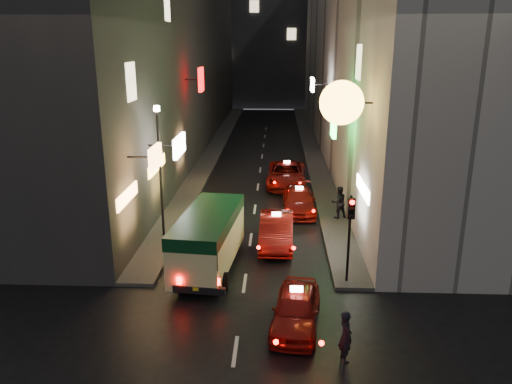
# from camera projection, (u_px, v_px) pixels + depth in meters

# --- Properties ---
(building_left) EXTENTS (7.60, 52.00, 18.00)m
(building_left) POSITION_uv_depth(u_px,v_px,m) (168.00, 43.00, 41.73)
(building_left) COLOR #363331
(building_left) RESTS_ON ground
(building_right) EXTENTS (8.12, 52.00, 18.00)m
(building_right) POSITION_uv_depth(u_px,v_px,m) (360.00, 43.00, 41.08)
(building_right) COLOR #B3AFA4
(building_right) RESTS_ON ground
(building_far) EXTENTS (30.00, 10.00, 22.00)m
(building_far) POSITION_uv_depth(u_px,v_px,m) (270.00, 27.00, 71.42)
(building_far) COLOR #333338
(building_far) RESTS_ON ground
(sidewalk_left) EXTENTS (1.50, 52.00, 0.15)m
(sidewalk_left) POSITION_uv_depth(u_px,v_px,m) (215.00, 148.00, 44.18)
(sidewalk_left) COLOR #474542
(sidewalk_left) RESTS_ON ground
(sidewalk_right) EXTENTS (1.50, 52.00, 0.15)m
(sidewalk_right) POSITION_uv_depth(u_px,v_px,m) (311.00, 148.00, 43.84)
(sidewalk_right) COLOR #474542
(sidewalk_right) RESTS_ON ground
(minibus) EXTENTS (2.57, 5.88, 2.45)m
(minibus) POSITION_uv_depth(u_px,v_px,m) (209.00, 234.00, 20.45)
(minibus) COLOR #EBE892
(minibus) RESTS_ON ground
(taxi_near) EXTENTS (2.50, 4.89, 1.66)m
(taxi_near) POSITION_uv_depth(u_px,v_px,m) (296.00, 306.00, 16.51)
(taxi_near) COLOR maroon
(taxi_near) RESTS_ON ground
(taxi_second) EXTENTS (2.20, 5.25, 1.83)m
(taxi_second) POSITION_uv_depth(u_px,v_px,m) (276.00, 228.00, 23.14)
(taxi_second) COLOR maroon
(taxi_second) RESTS_ON ground
(taxi_third) EXTENTS (1.92, 4.69, 1.66)m
(taxi_third) POSITION_uv_depth(u_px,v_px,m) (299.00, 199.00, 27.71)
(taxi_third) COLOR maroon
(taxi_third) RESTS_ON ground
(taxi_far) EXTENTS (2.44, 5.58, 1.92)m
(taxi_far) POSITION_uv_depth(u_px,v_px,m) (287.00, 172.00, 32.69)
(taxi_far) COLOR maroon
(taxi_far) RESTS_ON ground
(pedestrian_crossing) EXTENTS (0.55, 0.69, 1.84)m
(pedestrian_crossing) POSITION_uv_depth(u_px,v_px,m) (346.00, 333.00, 14.67)
(pedestrian_crossing) COLOR black
(pedestrian_crossing) RESTS_ON ground
(pedestrian_sidewalk) EXTENTS (0.84, 0.67, 1.95)m
(pedestrian_sidewalk) POSITION_uv_depth(u_px,v_px,m) (339.00, 200.00, 26.21)
(pedestrian_sidewalk) COLOR black
(pedestrian_sidewalk) RESTS_ON sidewalk_right
(traffic_light) EXTENTS (0.26, 0.43, 3.50)m
(traffic_light) POSITION_uv_depth(u_px,v_px,m) (350.00, 221.00, 18.69)
(traffic_light) COLOR black
(traffic_light) RESTS_ON sidewalk_right
(lamp_post) EXTENTS (0.28, 0.28, 6.22)m
(lamp_post) POSITION_uv_depth(u_px,v_px,m) (160.00, 163.00, 23.05)
(lamp_post) COLOR black
(lamp_post) RESTS_ON sidewalk_left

